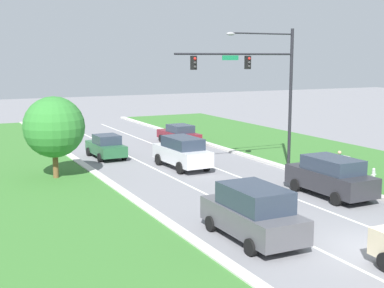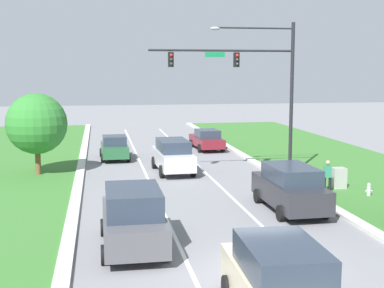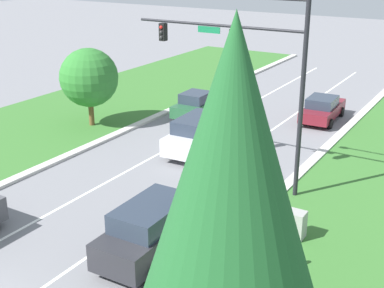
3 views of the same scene
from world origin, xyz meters
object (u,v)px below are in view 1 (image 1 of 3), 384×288
(utility_cabinet, at_px, (342,166))
(charcoal_suv, at_px, (331,176))
(graphite_suv, at_px, (253,213))
(fire_hydrant, at_px, (374,174))
(traffic_signal_mast, at_px, (261,77))
(pedestrian, at_px, (339,163))
(silver_suv, at_px, (182,152))
(oak_near_left_tree, at_px, (54,127))
(forest_sedan, at_px, (106,147))
(burgundy_sedan, at_px, (179,134))

(utility_cabinet, bearing_deg, charcoal_suv, -137.88)
(charcoal_suv, relative_size, graphite_suv, 1.03)
(charcoal_suv, distance_m, fire_hydrant, 5.03)
(traffic_signal_mast, distance_m, pedestrian, 7.01)
(silver_suv, height_order, oak_near_left_tree, oak_near_left_tree)
(forest_sedan, bearing_deg, pedestrian, -52.11)
(forest_sedan, bearing_deg, silver_suv, -60.21)
(graphite_suv, bearing_deg, silver_suv, 76.54)
(oak_near_left_tree, bearing_deg, silver_suv, -3.21)
(forest_sedan, relative_size, pedestrian, 2.47)
(graphite_suv, height_order, burgundy_sedan, graphite_suv)
(utility_cabinet, bearing_deg, burgundy_sedan, 104.64)
(silver_suv, xyz_separation_m, charcoal_suv, (3.84, -9.62, -0.01))
(silver_suv, xyz_separation_m, pedestrian, (6.81, -6.87, -0.11))
(silver_suv, height_order, utility_cabinet, silver_suv)
(forest_sedan, bearing_deg, traffic_signal_mast, -48.24)
(silver_suv, distance_m, burgundy_sedan, 9.69)
(utility_cabinet, xyz_separation_m, pedestrian, (-0.98, -0.82, 0.37))
(graphite_suv, distance_m, utility_cabinet, 13.28)
(silver_suv, relative_size, burgundy_sedan, 1.07)
(graphite_suv, bearing_deg, pedestrian, 33.20)
(forest_sedan, xyz_separation_m, graphite_suv, (0.07, -18.88, 0.25))
(traffic_signal_mast, bearing_deg, silver_suv, 148.90)
(traffic_signal_mast, relative_size, burgundy_sedan, 1.86)
(graphite_suv, distance_m, pedestrian, 12.01)
(fire_hydrant, xyz_separation_m, oak_near_left_tree, (-16.41, 8.33, 2.70))
(traffic_signal_mast, height_order, pedestrian, traffic_signal_mast)
(graphite_suv, bearing_deg, forest_sedan, 90.37)
(forest_sedan, relative_size, charcoal_suv, 0.83)
(charcoal_suv, relative_size, burgundy_sedan, 1.07)
(forest_sedan, bearing_deg, burgundy_sedan, 23.77)
(silver_suv, bearing_deg, pedestrian, -47.63)
(forest_sedan, distance_m, fire_hydrant, 17.84)
(utility_cabinet, bearing_deg, pedestrian, -140.04)
(charcoal_suv, bearing_deg, utility_cabinet, 41.42)
(charcoal_suv, xyz_separation_m, utility_cabinet, (3.95, 3.57, -0.46))
(traffic_signal_mast, relative_size, oak_near_left_tree, 1.82)
(traffic_signal_mast, distance_m, forest_sedan, 12.07)
(silver_suv, xyz_separation_m, oak_near_left_tree, (-7.90, 0.44, 2.00))
(silver_suv, bearing_deg, utility_cabinet, -40.23)
(forest_sedan, bearing_deg, utility_cabinet, -47.55)
(oak_near_left_tree, bearing_deg, forest_sedan, 47.63)
(traffic_signal_mast, bearing_deg, utility_cabinet, -44.51)
(traffic_signal_mast, height_order, forest_sedan, traffic_signal_mast)
(silver_suv, relative_size, pedestrian, 2.98)
(graphite_suv, relative_size, utility_cabinet, 4.30)
(traffic_signal_mast, height_order, utility_cabinet, traffic_signal_mast)
(graphite_suv, height_order, pedestrian, graphite_suv)
(graphite_suv, height_order, fire_hydrant, graphite_suv)
(oak_near_left_tree, bearing_deg, burgundy_sedan, 35.55)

